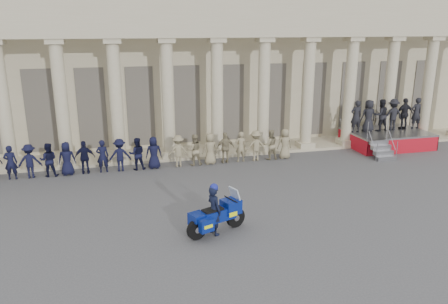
# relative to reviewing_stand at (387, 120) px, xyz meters

# --- Properties ---
(ground) EXTENTS (90.00, 90.00, 0.00)m
(ground) POSITION_rel_reviewing_stand_xyz_m (-11.40, -7.51, -1.55)
(ground) COLOR #434345
(ground) RESTS_ON ground
(building) EXTENTS (40.00, 12.50, 9.00)m
(building) POSITION_rel_reviewing_stand_xyz_m (-11.40, 7.23, 2.97)
(building) COLOR tan
(building) RESTS_ON ground
(officer_rank) EXTENTS (19.31, 0.61, 1.62)m
(officer_rank) POSITION_rel_reviewing_stand_xyz_m (-15.79, -0.87, -0.74)
(officer_rank) COLOR black
(officer_rank) RESTS_ON ground
(reviewing_stand) EXTENTS (4.68, 4.28, 2.78)m
(reviewing_stand) POSITION_rel_reviewing_stand_xyz_m (0.00, 0.00, 0.00)
(reviewing_stand) COLOR gray
(reviewing_stand) RESTS_ON ground
(motorcycle) EXTENTS (2.23, 1.34, 1.50)m
(motorcycle) POSITION_rel_reviewing_stand_xyz_m (-12.24, -8.53, -0.90)
(motorcycle) COLOR black
(motorcycle) RESTS_ON ground
(rider) EXTENTS (0.62, 0.74, 1.83)m
(rider) POSITION_rel_reviewing_stand_xyz_m (-12.36, -8.58, -0.64)
(rider) COLOR black
(rider) RESTS_ON ground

